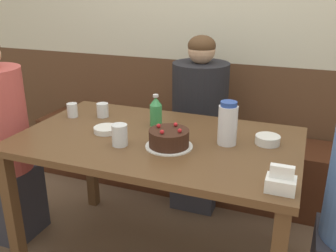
{
  "coord_description": "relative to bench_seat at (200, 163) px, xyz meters",
  "views": [
    {
      "loc": [
        0.68,
        -1.62,
        1.47
      ],
      "look_at": [
        0.04,
        0.05,
        0.8
      ],
      "focal_mm": 40.0,
      "sensor_mm": 36.0,
      "label": 1
    }
  ],
  "objects": [
    {
      "name": "bowl_rice_small",
      "position": [
        0.53,
        -0.71,
        0.54
      ],
      "size": [
        0.12,
        0.12,
        0.04
      ],
      "color": "white",
      "rests_on": "dining_table"
    },
    {
      "name": "back_wall",
      "position": [
        0.0,
        0.22,
        1.02
      ],
      "size": [
        4.8,
        0.04,
        2.5
      ],
      "color": "brown",
      "rests_on": "ground_plane"
    },
    {
      "name": "person_teal_shirt",
      "position": [
        0.02,
        -0.15,
        0.35
      ],
      "size": [
        0.37,
        0.37,
        1.19
      ],
      "rotation": [
        0.0,
        0.0,
        -1.57
      ],
      "color": "#33333D",
      "rests_on": "ground_plane"
    },
    {
      "name": "bowl_soup_white",
      "position": [
        -0.28,
        -0.86,
        0.54
      ],
      "size": [
        0.13,
        0.13,
        0.03
      ],
      "color": "white",
      "rests_on": "dining_table"
    },
    {
      "name": "bench_seat",
      "position": [
        0.0,
        0.0,
        0.0
      ],
      "size": [
        2.67,
        0.38,
        0.46
      ],
      "color": "#472314",
      "rests_on": "ground_plane"
    },
    {
      "name": "person_grey_tee",
      "position": [
        -0.97,
        -0.92,
        0.36
      ],
      "size": [
        0.35,
        0.35,
        1.23
      ],
      "color": "#33333D",
      "rests_on": "ground_plane"
    },
    {
      "name": "napkin_holder",
      "position": [
        0.63,
        -1.15,
        0.56
      ],
      "size": [
        0.11,
        0.08,
        0.11
      ],
      "color": "white",
      "rests_on": "dining_table"
    },
    {
      "name": "birthday_cake",
      "position": [
        0.1,
        -0.92,
        0.56
      ],
      "size": [
        0.23,
        0.23,
        0.11
      ],
      "color": "white",
      "rests_on": "dining_table"
    },
    {
      "name": "glass_water_tall",
      "position": [
        -0.59,
        -0.71,
        0.56
      ],
      "size": [
        0.06,
        0.06,
        0.08
      ],
      "color": "silver",
      "rests_on": "dining_table"
    },
    {
      "name": "water_pitcher",
      "position": [
        0.34,
        -0.78,
        0.63
      ],
      "size": [
        0.09,
        0.09,
        0.21
      ],
      "color": "white",
      "rests_on": "dining_table"
    },
    {
      "name": "glass_tumbler_short",
      "position": [
        -0.13,
        -0.98,
        0.57
      ],
      "size": [
        0.08,
        0.08,
        0.1
      ],
      "color": "silver",
      "rests_on": "dining_table"
    },
    {
      "name": "soju_bottle",
      "position": [
        -0.07,
        -0.67,
        0.6
      ],
      "size": [
        0.07,
        0.07,
        0.18
      ],
      "color": "#388E4C",
      "rests_on": "dining_table"
    },
    {
      "name": "glass_shot_small",
      "position": [
        -0.42,
        -0.65,
        0.56
      ],
      "size": [
        0.07,
        0.07,
        0.08
      ],
      "color": "silver",
      "rests_on": "dining_table"
    },
    {
      "name": "dining_table",
      "position": [
        0.0,
        -0.83,
        0.43
      ],
      "size": [
        1.41,
        0.84,
        0.75
      ],
      "color": "brown",
      "rests_on": "ground_plane"
    }
  ]
}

